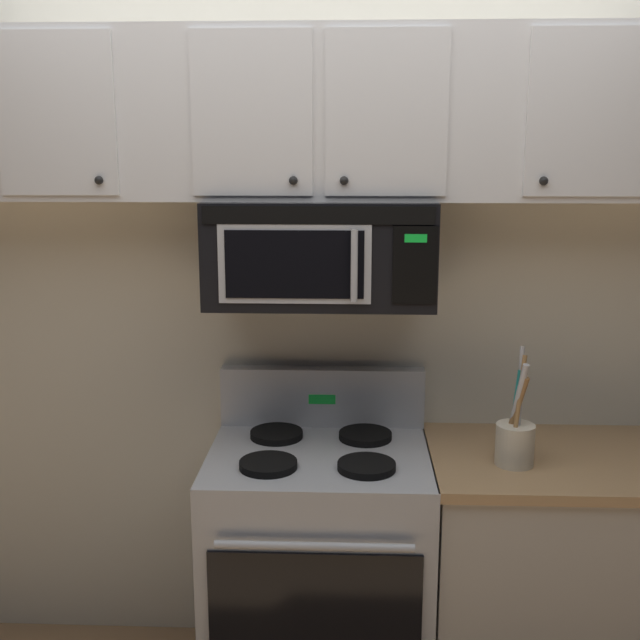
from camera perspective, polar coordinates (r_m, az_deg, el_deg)
name	(u,v)px	position (r m, az deg, el deg)	size (l,w,h in m)	color
back_wall	(323,303)	(2.94, 0.25, 1.23)	(5.20, 0.10, 2.70)	silver
stove_range	(319,567)	(2.90, -0.06, -17.58)	(0.76, 0.69, 1.12)	#B7BABF
over_range_microwave	(321,252)	(2.66, 0.04, 4.98)	(0.76, 0.43, 0.35)	black
upper_cabinets	(321,116)	(2.67, 0.08, 14.69)	(2.50, 0.36, 0.55)	silver
counter_segment	(558,575)	(3.00, 16.98, -17.42)	(0.93, 0.65, 0.90)	#BCB7AD
utensil_crock_cream	(515,438)	(2.66, 14.08, -8.36)	(0.13, 0.13, 0.39)	beige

